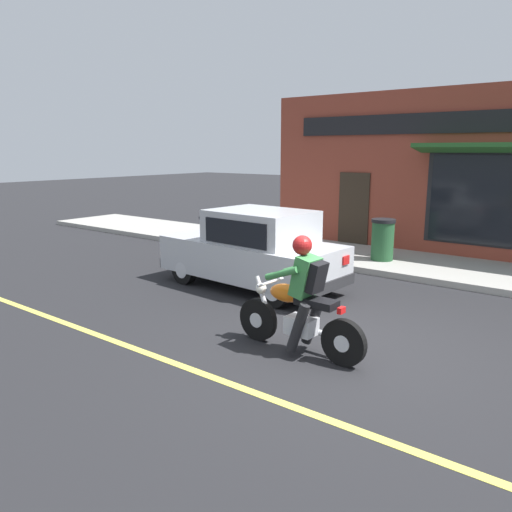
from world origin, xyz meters
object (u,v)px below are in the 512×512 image
motorcycle_with_rider (300,305)px  car_hatchback (254,250)px  trash_bin (383,239)px  traffic_cone (268,235)px

motorcycle_with_rider → car_hatchback: 3.34m
car_hatchback → trash_bin: bearing=-19.9°
car_hatchback → traffic_cone: size_ratio=6.46×
car_hatchback → traffic_cone: car_hatchback is taller
car_hatchback → traffic_cone: bearing=32.1°
car_hatchback → trash_bin: car_hatchback is taller
motorcycle_with_rider → traffic_cone: bearing=39.9°
trash_bin → traffic_cone: (-0.22, 3.22, -0.20)m
traffic_cone → car_hatchback: bearing=-147.9°
motorcycle_with_rider → traffic_cone: (5.38, 4.49, -0.25)m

